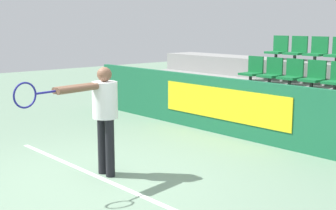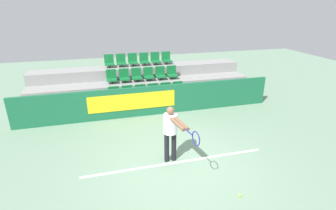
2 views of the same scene
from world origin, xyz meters
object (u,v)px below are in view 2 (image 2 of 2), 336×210
stadium_chair_16 (155,59)px  stadium_chair_10 (160,74)px  stadium_chair_12 (109,62)px  stadium_chair_15 (144,60)px  stadium_chair_0 (114,95)px  stadium_chair_17 (166,59)px  stadium_chair_11 (172,73)px  stadium_chair_1 (128,94)px  stadium_chair_2 (141,93)px  stadium_chair_5 (178,89)px  stadium_chair_6 (112,77)px  stadium_chair_4 (166,91)px  tennis_ball (240,195)px  stadium_chair_9 (149,75)px  stadium_chair_3 (154,92)px  stadium_chair_14 (133,61)px  tennis_player (172,129)px  stadium_chair_13 (121,61)px  stadium_chair_8 (137,76)px

stadium_chair_16 → stadium_chair_10: bearing=-90.0°
stadium_chair_12 → stadium_chair_15: bearing=0.0°
stadium_chair_15 → stadium_chair_0: bearing=-129.6°
stadium_chair_17 → stadium_chair_11: bearing=-90.0°
stadium_chair_1 → stadium_chair_2: bearing=0.0°
stadium_chair_5 → stadium_chair_10: size_ratio=1.00×
stadium_chair_1 → stadium_chair_5: 2.06m
stadium_chair_6 → stadium_chair_17: (2.58, 0.93, 0.45)m
stadium_chair_4 → tennis_ball: stadium_chair_4 is taller
tennis_ball → stadium_chair_2: bearing=102.3°
stadium_chair_9 → stadium_chair_6: bearing=180.0°
stadium_chair_3 → stadium_chair_12: bearing=129.6°
stadium_chair_14 → stadium_chair_4: bearing=-61.1°
stadium_chair_14 → stadium_chair_2: bearing=-90.0°
stadium_chair_17 → tennis_player: (-1.42, -5.79, -0.58)m
stadium_chair_6 → stadium_chair_9: size_ratio=1.00×
stadium_chair_2 → stadium_chair_3: 0.52m
stadium_chair_14 → stadium_chair_17: (1.55, 0.00, 0.00)m
stadium_chair_4 → stadium_chair_15: size_ratio=1.00×
stadium_chair_4 → stadium_chair_15: 2.13m
stadium_chair_2 → stadium_chair_16: bearing=61.1°
stadium_chair_3 → stadium_chair_16: size_ratio=1.00×
stadium_chair_5 → stadium_chair_17: size_ratio=1.00×
stadium_chair_5 → stadium_chair_0: bearing=180.0°
stadium_chair_13 → stadium_chair_14: (0.52, 0.00, 0.00)m
stadium_chair_0 → stadium_chair_10: size_ratio=1.00×
stadium_chair_2 → stadium_chair_14: bearing=90.0°
stadium_chair_5 → stadium_chair_17: bearing=90.0°
stadium_chair_16 → stadium_chair_2: bearing=-118.9°
stadium_chair_16 → stadium_chair_3: bearing=-105.4°
stadium_chair_10 → stadium_chair_16: stadium_chair_16 is taller
stadium_chair_15 → tennis_player: 5.83m
stadium_chair_13 → stadium_chair_9: bearing=-42.2°
stadium_chair_0 → stadium_chair_5: same height
stadium_chair_8 → tennis_player: tennis_player is taller
stadium_chair_2 → stadium_chair_4: same height
stadium_chair_6 → tennis_player: bearing=-76.5°
stadium_chair_10 → stadium_chair_17: 1.16m
stadium_chair_3 → stadium_chair_13: (-1.03, 1.87, 0.89)m
stadium_chair_10 → stadium_chair_17: (0.52, 0.93, 0.45)m
stadium_chair_4 → stadium_chair_6: 2.31m
stadium_chair_8 → stadium_chair_9: (0.52, 0.00, 0.00)m
stadium_chair_6 → stadium_chair_10: size_ratio=1.00×
stadium_chair_9 → stadium_chair_10: (0.52, 0.00, 0.00)m
stadium_chair_12 → stadium_chair_16: size_ratio=1.00×
stadium_chair_9 → stadium_chair_14: stadium_chair_14 is taller
stadium_chair_2 → stadium_chair_17: stadium_chair_17 is taller
stadium_chair_9 → stadium_chair_15: stadium_chair_15 is taller
stadium_chair_2 → stadium_chair_11: bearing=31.1°
stadium_chair_14 → tennis_ball: bearing=-80.7°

